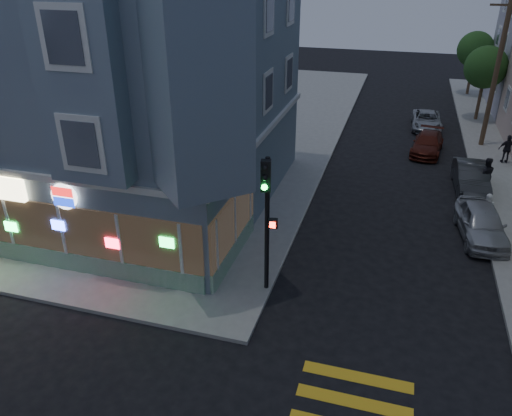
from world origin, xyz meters
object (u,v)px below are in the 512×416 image
at_px(street_tree_far, 475,50).
at_px(parked_car_a, 481,223).
at_px(pedestrian_b, 507,149).
at_px(street_tree_near, 486,67).
at_px(parked_car_b, 471,178).
at_px(utility_pole, 496,72).
at_px(pedestrian_a, 485,175).
at_px(parked_car_c, 427,144).
at_px(fire_hydrant, 488,201).
at_px(traffic_signal, 267,205).
at_px(parked_car_d, 427,120).

relative_size(street_tree_far, parked_car_a, 1.23).
bearing_deg(pedestrian_b, street_tree_near, -92.45).
height_order(pedestrian_b, parked_car_b, pedestrian_b).
bearing_deg(pedestrian_b, street_tree_far, -94.84).
relative_size(utility_pole, parked_car_a, 2.09).
height_order(street_tree_near, pedestrian_a, street_tree_near).
bearing_deg(pedestrian_a, parked_car_c, -68.76).
bearing_deg(fire_hydrant, street_tree_far, 87.85).
distance_m(parked_car_b, traffic_signal, 14.40).
xyz_separation_m(parked_car_a, parked_car_d, (-2.10, 15.60, -0.13)).
bearing_deg(traffic_signal, parked_car_a, 28.06).
distance_m(utility_pole, pedestrian_b, 4.95).
bearing_deg(parked_car_d, pedestrian_b, -54.92).
xyz_separation_m(pedestrian_a, parked_car_b, (-0.60, 0.27, -0.35)).
distance_m(traffic_signal, fire_hydrant, 12.85).
bearing_deg(street_tree_far, traffic_signal, -105.81).
height_order(street_tree_far, fire_hydrant, street_tree_far).
height_order(utility_pole, pedestrian_b, utility_pole).
distance_m(street_tree_near, traffic_signal, 26.82).
height_order(pedestrian_b, parked_car_c, pedestrian_b).
bearing_deg(parked_car_a, pedestrian_a, 76.56).
bearing_deg(parked_car_a, parked_car_d, 91.18).
relative_size(utility_pole, pedestrian_a, 4.92).
relative_size(parked_car_b, parked_car_d, 1.01).
height_order(parked_car_b, traffic_signal, traffic_signal).
relative_size(parked_car_a, parked_car_c, 1.03).
relative_size(street_tree_far, pedestrian_a, 2.90).
bearing_deg(parked_car_a, parked_car_c, 94.93).
relative_size(pedestrian_a, parked_car_b, 0.42).
height_order(street_tree_far, traffic_signal, street_tree_far).
height_order(street_tree_near, parked_car_c, street_tree_near).
xyz_separation_m(street_tree_far, traffic_signal, (-9.38, -33.13, -0.33)).
height_order(parked_car_d, traffic_signal, traffic_signal).
height_order(parked_car_c, parked_car_d, parked_car_c).
distance_m(utility_pole, parked_car_a, 13.33).
bearing_deg(pedestrian_b, fire_hydrant, 68.73).
xyz_separation_m(utility_pole, traffic_signal, (-9.18, -19.13, -1.20)).
xyz_separation_m(pedestrian_a, fire_hydrant, (0.00, -2.25, -0.47)).
relative_size(utility_pole, pedestrian_b, 5.40).
distance_m(pedestrian_a, parked_car_b, 0.75).
bearing_deg(parked_car_a, traffic_signal, -146.95).
bearing_deg(street_tree_far, utility_pole, -90.82).
bearing_deg(traffic_signal, street_tree_far, 62.71).
bearing_deg(parked_car_c, utility_pole, 40.38).
height_order(parked_car_a, parked_car_c, parked_car_a).
xyz_separation_m(street_tree_near, fire_hydrant, (-0.90, -15.95, -3.34)).
distance_m(utility_pole, pedestrian_a, 8.58).
relative_size(street_tree_near, parked_car_d, 1.23).
relative_size(pedestrian_b, traffic_signal, 0.33).
height_order(parked_car_b, parked_car_d, parked_car_b).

